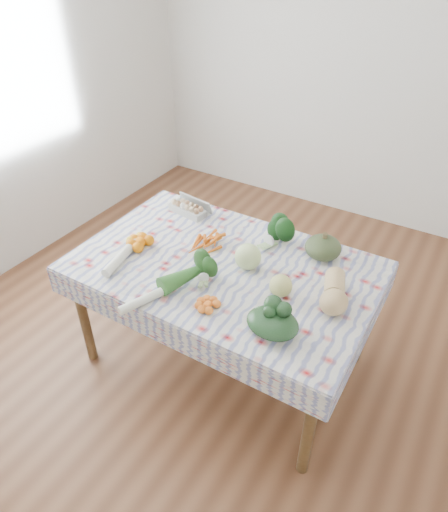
{
  "coord_description": "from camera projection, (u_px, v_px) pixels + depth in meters",
  "views": [
    {
      "loc": [
        1.05,
        -1.74,
        2.3
      ],
      "look_at": [
        0.0,
        0.0,
        0.82
      ],
      "focal_mm": 32.0,
      "sensor_mm": 36.0,
      "label": 1
    }
  ],
  "objects": [
    {
      "name": "ground",
      "position": [
        224.0,
        357.0,
        2.99
      ],
      "size": [
        4.5,
        4.5,
        0.0
      ],
      "primitive_type": "plane",
      "color": "brown",
      "rests_on": "ground"
    },
    {
      "name": "egg_carton",
      "position": [
        187.0,
        209.0,
        2.98
      ],
      "size": [
        0.27,
        0.14,
        0.07
      ],
      "primitive_type": "cube",
      "rotation": [
        0.0,
        0.0,
        -0.15
      ],
      "color": "#B5B5AF",
      "rests_on": "tablecloth"
    },
    {
      "name": "dining_table",
      "position": [
        224.0,
        276.0,
        2.6
      ],
      "size": [
        1.6,
        1.0,
        0.75
      ],
      "color": "brown",
      "rests_on": "ground"
    },
    {
      "name": "broccoli",
      "position": [
        203.0,
        270.0,
        2.42
      ],
      "size": [
        0.2,
        0.2,
        0.1
      ],
      "primitive_type": "ellipsoid",
      "rotation": [
        0.0,
        0.0,
        0.61
      ],
      "color": "#214F1C",
      "rests_on": "tablecloth"
    },
    {
      "name": "spinach_bag",
      "position": [
        272.0,
        323.0,
        2.09
      ],
      "size": [
        0.3,
        0.26,
        0.11
      ],
      "primitive_type": "ellipsoid",
      "rotation": [
        0.0,
        0.0,
        -0.28
      ],
      "color": "black",
      "rests_on": "tablecloth"
    },
    {
      "name": "leek",
      "position": [
        160.0,
        292.0,
        2.32
      ],
      "size": [
        0.21,
        0.44,
        0.05
      ],
      "primitive_type": "cylinder",
      "rotation": [
        1.57,
        0.0,
        -0.36
      ],
      "color": "white",
      "rests_on": "tablecloth"
    },
    {
      "name": "carrot_bunch",
      "position": [
        207.0,
        244.0,
        2.68
      ],
      "size": [
        0.21,
        0.19,
        0.04
      ],
      "primitive_type": "cube",
      "rotation": [
        0.0,
        0.0,
        -0.06
      ],
      "color": "orange",
      "rests_on": "tablecloth"
    },
    {
      "name": "daikon",
      "position": [
        122.0,
        256.0,
        2.57
      ],
      "size": [
        0.12,
        0.38,
        0.05
      ],
      "primitive_type": "cylinder",
      "rotation": [
        1.57,
        0.0,
        0.19
      ],
      "color": "white",
      "rests_on": "tablecloth"
    },
    {
      "name": "kale_bunch",
      "position": [
        276.0,
        232.0,
        2.67
      ],
      "size": [
        0.22,
        0.2,
        0.16
      ],
      "primitive_type": "ellipsoid",
      "rotation": [
        0.0,
        0.0,
        -0.26
      ],
      "color": "#113811",
      "rests_on": "tablecloth"
    },
    {
      "name": "grapefruit",
      "position": [
        281.0,
        286.0,
        2.3
      ],
      "size": [
        0.14,
        0.14,
        0.12
      ],
      "primitive_type": "sphere",
      "rotation": [
        0.0,
        0.0,
        -0.23
      ],
      "color": "#C8C56A",
      "rests_on": "tablecloth"
    },
    {
      "name": "orange_cluster",
      "position": [
        140.0,
        242.0,
        2.66
      ],
      "size": [
        0.22,
        0.22,
        0.07
      ],
      "primitive_type": "cube",
      "rotation": [
        0.0,
        0.0,
        -0.08
      ],
      "color": "orange",
      "rests_on": "tablecloth"
    },
    {
      "name": "kabocha_squash",
      "position": [
        323.0,
        247.0,
        2.56
      ],
      "size": [
        0.26,
        0.26,
        0.13
      ],
      "primitive_type": "ellipsoid",
      "rotation": [
        0.0,
        0.0,
        0.34
      ],
      "color": "#3C4B28",
      "rests_on": "tablecloth"
    },
    {
      "name": "cabbage",
      "position": [
        248.0,
        257.0,
        2.48
      ],
      "size": [
        0.17,
        0.17,
        0.15
      ],
      "primitive_type": "sphere",
      "rotation": [
        0.0,
        0.0,
        0.22
      ],
      "color": "#CAE18D",
      "rests_on": "tablecloth"
    },
    {
      "name": "mandarin_cluster",
      "position": [
        208.0,
        304.0,
        2.25
      ],
      "size": [
        0.16,
        0.16,
        0.05
      ],
      "primitive_type": "cube",
      "rotation": [
        0.0,
        0.0,
        -0.11
      ],
      "color": "orange",
      "rests_on": "tablecloth"
    },
    {
      "name": "butternut_squash",
      "position": [
        335.0,
        291.0,
        2.26
      ],
      "size": [
        0.22,
        0.33,
        0.14
      ],
      "primitive_type": "ellipsoid",
      "rotation": [
        0.0,
        0.0,
        0.31
      ],
      "color": "tan",
      "rests_on": "tablecloth"
    },
    {
      "name": "wall_back",
      "position": [
        366.0,
        61.0,
        3.73
      ],
      "size": [
        4.0,
        0.04,
        2.8
      ],
      "primitive_type": "cube",
      "color": "white",
      "rests_on": "ground"
    },
    {
      "name": "tablecloth",
      "position": [
        224.0,
        265.0,
        2.55
      ],
      "size": [
        1.66,
        1.06,
        0.01
      ],
      "primitive_type": "cube",
      "color": "silver",
      "rests_on": "dining_table"
    }
  ]
}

